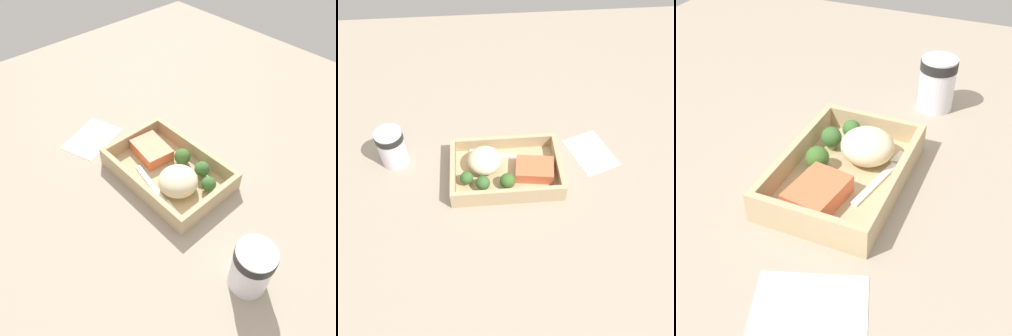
{
  "view_description": "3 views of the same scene",
  "coord_description": "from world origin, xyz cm",
  "views": [
    {
      "loc": [
        38.46,
        -35.33,
        56.99
      ],
      "look_at": [
        0.0,
        0.0,
        2.7
      ],
      "focal_mm": 35.0,
      "sensor_mm": 36.0,
      "label": 1
    },
    {
      "loc": [
        5.16,
        63.0,
        79.26
      ],
      "look_at": [
        0.0,
        0.0,
        2.7
      ],
      "focal_mm": 42.0,
      "sensor_mm": 36.0,
      "label": 2
    },
    {
      "loc": [
        -53.27,
        -23.06,
        47.15
      ],
      "look_at": [
        0.0,
        0.0,
        2.7
      ],
      "focal_mm": 50.0,
      "sensor_mm": 36.0,
      "label": 3
    }
  ],
  "objects": [
    {
      "name": "ground_plane",
      "position": [
        0.0,
        0.0,
        -1.0
      ],
      "size": [
        160.0,
        160.0,
        2.0
      ],
      "primitive_type": "cube",
      "color": "#A1937F"
    },
    {
      "name": "takeout_tray",
      "position": [
        0.0,
        0.0,
        0.6
      ],
      "size": [
        27.8,
        18.51,
        1.2
      ],
      "primitive_type": "cube",
      "color": "tan",
      "rests_on": "ground_plane"
    },
    {
      "name": "tray_rim",
      "position": [
        0.0,
        0.0,
        3.06
      ],
      "size": [
        27.8,
        18.51,
        3.72
      ],
      "color": "tan",
      "rests_on": "takeout_tray"
    },
    {
      "name": "salmon_fillet",
      "position": [
        -7.15,
        1.1,
        2.73
      ],
      "size": [
        10.26,
        8.08,
        3.06
      ],
      "primitive_type": "cube",
      "rotation": [
        0.0,
        0.0,
        -0.14
      ],
      "color": "#E76B41",
      "rests_on": "takeout_tray"
    },
    {
      "name": "mashed_potatoes",
      "position": [
        5.29,
        -1.87,
        3.99
      ],
      "size": [
        8.64,
        8.81,
        5.57
      ],
      "primitive_type": "ellipsoid",
      "color": "beige",
      "rests_on": "takeout_tray"
    },
    {
      "name": "broccoli_floret_1",
      "position": [
        9.97,
        2.88,
        3.24
      ],
      "size": [
        3.23,
        3.23,
        3.73
      ],
      "color": "#759C57",
      "rests_on": "takeout_tray"
    },
    {
      "name": "broccoli_floret_2",
      "position": [
        0.46,
        4.6,
        3.28
      ],
      "size": [
        3.85,
        3.85,
        4.07
      ],
      "color": "#85A55D",
      "rests_on": "takeout_tray"
    },
    {
      "name": "broccoli_floret_3",
      "position": [
        6.03,
        4.94,
        3.44
      ],
      "size": [
        3.51,
        3.51,
        4.08
      ],
      "color": "#8AA862",
      "rests_on": "takeout_tray"
    },
    {
      "name": "fork",
      "position": [
        2.55,
        -5.94,
        1.42
      ],
      "size": [
        15.81,
        4.8,
        0.44
      ],
      "color": "white",
      "rests_on": "takeout_tray"
    },
    {
      "name": "paper_cup",
      "position": [
        28.73,
        -7.16,
        5.84
      ],
      "size": [
        7.1,
        7.1,
        10.43
      ],
      "color": "white",
      "rests_on": "ground_plane"
    },
    {
      "name": "receipt_slip",
      "position": [
        -23.5,
        -5.74,
        0.12
      ],
      "size": [
        14.07,
        16.43,
        0.24
      ],
      "primitive_type": "cube",
      "rotation": [
        0.0,
        0.0,
        0.34
      ],
      "color": "white",
      "rests_on": "ground_plane"
    }
  ]
}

